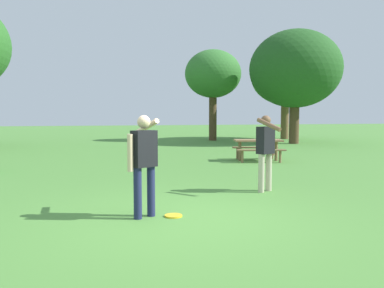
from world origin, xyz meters
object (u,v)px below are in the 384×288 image
Objects in this scene: person_thrower at (266,147)px; picnic_table_near at (258,145)px; person_catcher at (144,158)px; tree_slender_mid at (295,69)px; tree_back_left at (286,76)px; frisbee at (173,216)px; tree_far_right at (213,75)px.

picnic_table_near is (2.32, 5.25, -0.40)m from person_thrower.
picnic_table_near is (5.15, 6.63, -0.40)m from person_catcher.
tree_slender_mid reaches higher than tree_back_left.
frisbee is 0.05× the size of tree_far_right.
person_catcher is at bearing -127.82° from picnic_table_near.
picnic_table_near is 12.22m from tree_far_right.
frisbee is at bearing -10.12° from person_catcher.
picnic_table_near is 0.34× the size of tree_far_right.
tree_far_right is at bearing 131.95° from tree_slender_mid.
picnic_table_near is at bearing -123.08° from tree_back_left.
person_thrower is 0.28× the size of tree_far_right.
frisbee is 8.21m from picnic_table_near.
person_catcher reaches higher than frisbee.
frisbee is 0.15× the size of picnic_table_near.
tree_slender_mid is at bearing 57.25° from person_thrower.
frisbee is (0.46, -0.08, -0.95)m from person_catcher.
picnic_table_near reaches higher than frisbee.
person_thrower is 1.00× the size of person_catcher.
tree_slender_mid reaches higher than picnic_table_near.
person_thrower is 0.82× the size of picnic_table_near.
frisbee is 0.04× the size of tree_slender_mid.
person_catcher is 22.50m from tree_back_left.
person_thrower is at bearing -105.01° from tree_far_right.
person_catcher is 18.09m from tree_slender_mid.
tree_slender_mid is (3.65, -4.06, -0.00)m from tree_far_right.
person_thrower is at bearing 31.82° from frisbee.
tree_far_right is (7.30, 18.06, 3.36)m from person_catcher.
tree_slender_mid is at bearing 51.80° from picnic_table_near.
tree_far_right is at bearing 67.98° from person_catcher.
tree_back_left reaches higher than frisbee.
person_thrower is 5.64× the size of frisbee.
person_thrower is at bearing -120.38° from tree_back_left.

